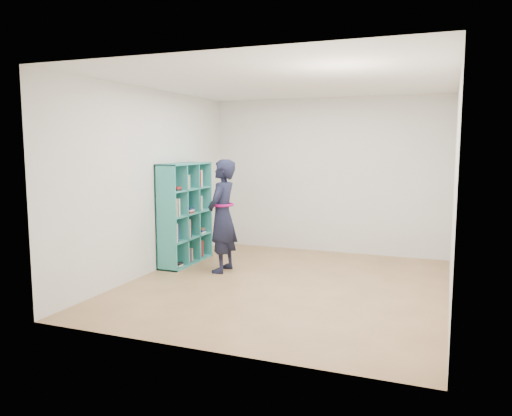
% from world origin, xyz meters
% --- Properties ---
extents(floor, '(4.50, 4.50, 0.00)m').
position_xyz_m(floor, '(0.00, 0.00, 0.00)').
color(floor, olive).
rests_on(floor, ground).
extents(ceiling, '(4.50, 4.50, 0.00)m').
position_xyz_m(ceiling, '(0.00, 0.00, 2.60)').
color(ceiling, white).
rests_on(ceiling, wall_back).
extents(wall_left, '(0.02, 4.50, 2.60)m').
position_xyz_m(wall_left, '(-2.00, 0.00, 1.30)').
color(wall_left, silver).
rests_on(wall_left, floor).
extents(wall_right, '(0.02, 4.50, 2.60)m').
position_xyz_m(wall_right, '(2.00, 0.00, 1.30)').
color(wall_right, silver).
rests_on(wall_right, floor).
extents(wall_back, '(4.00, 0.02, 2.60)m').
position_xyz_m(wall_back, '(0.00, 2.25, 1.30)').
color(wall_back, silver).
rests_on(wall_back, floor).
extents(wall_front, '(4.00, 0.02, 2.60)m').
position_xyz_m(wall_front, '(0.00, -2.25, 1.30)').
color(wall_front, silver).
rests_on(wall_front, floor).
extents(bookshelf, '(0.34, 1.16, 1.55)m').
position_xyz_m(bookshelf, '(-1.85, 0.62, 0.75)').
color(bookshelf, teal).
rests_on(bookshelf, floor).
extents(person, '(0.40, 0.60, 1.62)m').
position_xyz_m(person, '(-1.07, 0.36, 0.81)').
color(person, black).
rests_on(person, floor).
extents(smartphone, '(0.03, 0.11, 0.13)m').
position_xyz_m(smartphone, '(-1.21, 0.43, 0.92)').
color(smartphone, silver).
rests_on(smartphone, person).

